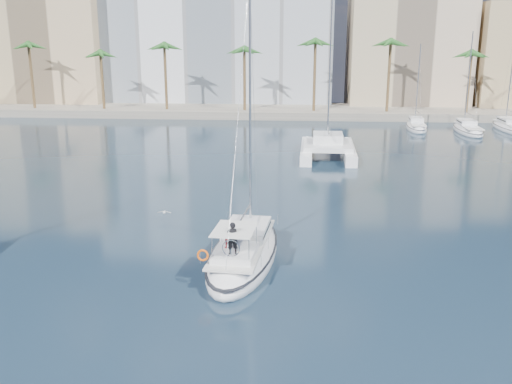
{
  "coord_description": "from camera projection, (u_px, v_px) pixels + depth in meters",
  "views": [
    {
      "loc": [
        3.74,
        -33.9,
        12.81
      ],
      "look_at": [
        0.98,
        1.5,
        3.0
      ],
      "focal_mm": 40.0,
      "sensor_mm": 36.0,
      "label": 1
    }
  ],
  "objects": [
    {
      "name": "moored_yacht_b",
      "position": [
        468.0,
        132.0,
        77.52
      ],
      "size": [
        3.32,
        10.83,
        13.72
      ],
      "primitive_type": null,
      "rotation": [
        0.0,
        0.0,
        -0.02
      ],
      "color": "white",
      "rests_on": "ground"
    },
    {
      "name": "quay",
      "position": [
        278.0,
        111.0,
        94.72
      ],
      "size": [
        120.0,
        14.0,
        1.2
      ],
      "primitive_type": "cube",
      "color": "gray",
      "rests_on": "ground"
    },
    {
      "name": "seagull",
      "position": [
        164.0,
        212.0,
        40.8
      ],
      "size": [
        1.0,
        0.43,
        0.19
      ],
      "color": "silver",
      "rests_on": "ground"
    },
    {
      "name": "palm_right",
      "position": [
        503.0,
        52.0,
        85.75
      ],
      "size": [
        3.6,
        3.6,
        12.3
      ],
      "color": "brown",
      "rests_on": "ground"
    },
    {
      "name": "building_modern",
      "position": [
        215.0,
        28.0,
        103.58
      ],
      "size": [
        42.0,
        16.0,
        28.0
      ],
      "primitive_type": "cube",
      "color": "white",
      "rests_on": "ground"
    },
    {
      "name": "palm_centre",
      "position": [
        278.0,
        52.0,
        88.3
      ],
      "size": [
        3.6,
        3.6,
        12.3
      ],
      "color": "brown",
      "rests_on": "ground"
    },
    {
      "name": "ground",
      "position": [
        239.0,
        243.0,
        36.26
      ],
      "size": [
        160.0,
        160.0,
        0.0
      ],
      "primitive_type": "plane",
      "color": "black",
      "rests_on": "ground"
    },
    {
      "name": "building_tan_left",
      "position": [
        48.0,
        45.0,
        102.79
      ],
      "size": [
        22.0,
        14.0,
        22.0
      ],
      "primitive_type": "cube",
      "color": "tan",
      "rests_on": "ground"
    },
    {
      "name": "palm_left",
      "position": [
        65.0,
        51.0,
        90.85
      ],
      "size": [
        3.6,
        3.6,
        12.3
      ],
      "color": "brown",
      "rests_on": "ground"
    },
    {
      "name": "building_beige",
      "position": [
        407.0,
        52.0,
        99.22
      ],
      "size": [
        20.0,
        14.0,
        20.0
      ],
      "primitive_type": "cube",
      "color": "#C4A98D",
      "rests_on": "ground"
    },
    {
      "name": "moored_yacht_c",
      "position": [
        512.0,
        131.0,
        78.96
      ],
      "size": [
        3.98,
        12.33,
        15.54
      ],
      "primitive_type": null,
      "rotation": [
        0.0,
        0.0,
        0.03
      ],
      "color": "white",
      "rests_on": "ground"
    },
    {
      "name": "catamaran",
      "position": [
        328.0,
        146.0,
        61.93
      ],
      "size": [
        6.0,
        11.62,
        16.83
      ],
      "rotation": [
        0.0,
        0.0,
        -0.02
      ],
      "color": "white",
      "rests_on": "ground"
    },
    {
      "name": "moored_yacht_a",
      "position": [
        416.0,
        129.0,
        79.93
      ],
      "size": [
        3.37,
        9.52,
        11.9
      ],
      "primitive_type": null,
      "rotation": [
        0.0,
        0.0,
        -0.07
      ],
      "color": "white",
      "rests_on": "ground"
    },
    {
      "name": "main_sloop",
      "position": [
        243.0,
        253.0,
        33.2
      ],
      "size": [
        4.61,
        11.79,
        17.11
      ],
      "rotation": [
        0.0,
        0.0,
        -0.08
      ],
      "color": "white",
      "rests_on": "ground"
    }
  ]
}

